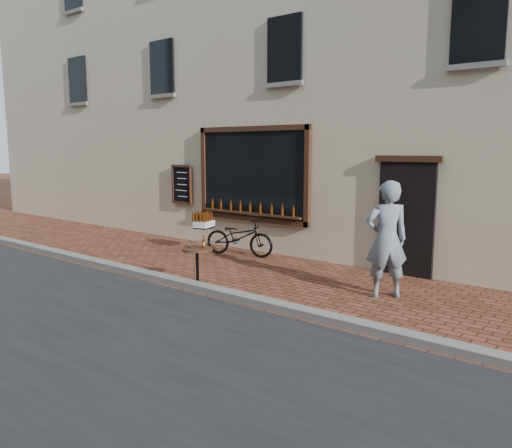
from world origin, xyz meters
The scene contains 6 objects.
ground centered at (0.00, 0.00, 0.00)m, with size 90.00×90.00×0.00m, color #532B1A.
kerb centered at (0.00, 0.20, 0.06)m, with size 90.00×0.25×0.12m, color slate.
shop_building centered at (0.00, 6.50, 5.00)m, with size 28.00×6.20×10.00m.
cargo_bicycle centered at (-1.81, 2.81, 0.45)m, with size 2.00×1.01×0.94m.
bistro_table centered at (-0.66, 0.35, 0.50)m, with size 0.55×0.55×0.95m.
pedestrian centered at (2.21, 1.87, 0.97)m, with size 0.71×0.47×1.94m, color slate.
Camera 1 is at (5.52, -5.79, 2.46)m, focal length 35.00 mm.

